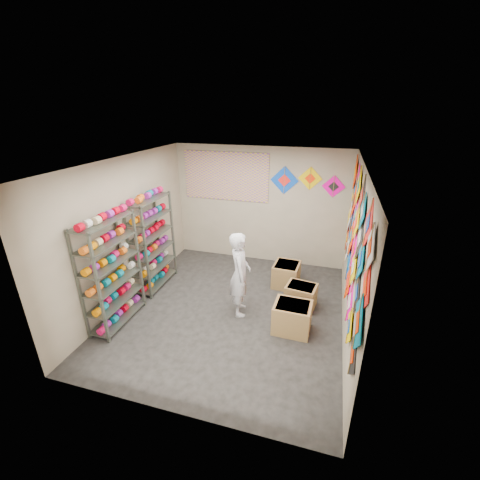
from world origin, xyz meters
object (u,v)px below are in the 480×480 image
(shelf_rack_front, at_px, (111,273))
(shopkeeper, at_px, (240,274))
(carton_b, at_px, (301,296))
(carton_a, at_px, (292,317))
(carton_c, at_px, (286,275))
(shelf_rack_back, at_px, (152,243))

(shelf_rack_front, distance_m, shopkeeper, 2.15)
(carton_b, bearing_deg, shelf_rack_front, -147.16)
(shelf_rack_front, distance_m, carton_a, 3.08)
(carton_a, height_order, carton_b, carton_a)
(carton_a, bearing_deg, shelf_rack_front, -166.69)
(shopkeeper, bearing_deg, shelf_rack_front, 96.22)
(carton_b, height_order, carton_c, carton_c)
(shelf_rack_back, bearing_deg, carton_c, 15.49)
(carton_c, bearing_deg, shopkeeper, -116.11)
(shelf_rack_back, height_order, carton_a, shelf_rack_back)
(shelf_rack_back, distance_m, carton_b, 3.10)
(shopkeeper, xyz_separation_m, carton_b, (1.05, 0.48, -0.56))
(carton_a, distance_m, carton_c, 1.47)
(shelf_rack_front, bearing_deg, shelf_rack_back, 90.00)
(shelf_rack_front, relative_size, carton_b, 3.53)
(shelf_rack_back, xyz_separation_m, carton_b, (3.01, 0.04, -0.73))
(shelf_rack_front, bearing_deg, carton_b, 24.03)
(carton_b, bearing_deg, carton_a, -86.02)
(carton_a, height_order, carton_c, carton_a)
(shelf_rack_back, height_order, shopkeeper, shelf_rack_back)
(shopkeeper, distance_m, carton_a, 1.15)
(shelf_rack_front, bearing_deg, carton_a, 11.39)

